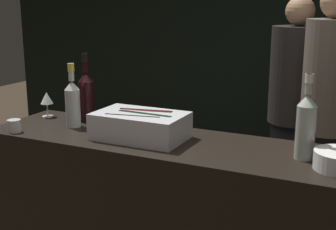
{
  "coord_description": "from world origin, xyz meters",
  "views": [
    {
      "loc": [
        0.95,
        -1.67,
        1.67
      ],
      "look_at": [
        0.0,
        0.29,
        1.13
      ],
      "focal_mm": 50.0,
      "sensor_mm": 36.0,
      "label": 1
    }
  ],
  "objects_px": {
    "white_wine_bottle": "(306,124)",
    "wine_glass": "(47,99)",
    "rose_wine_bottle": "(73,101)",
    "candle_votive": "(14,126)",
    "ice_bin_with_bottles": "(141,124)",
    "person_blond_tee": "(328,106)",
    "red_wine_bottle_black_foil": "(86,95)",
    "person_in_hoodie": "(294,100)"
  },
  "relations": [
    {
      "from": "white_wine_bottle",
      "to": "wine_glass",
      "type": "bearing_deg",
      "value": 175.71
    },
    {
      "from": "rose_wine_bottle",
      "to": "white_wine_bottle",
      "type": "distance_m",
      "value": 1.2
    },
    {
      "from": "wine_glass",
      "to": "candle_votive",
      "type": "height_order",
      "value": "wine_glass"
    },
    {
      "from": "ice_bin_with_bottles",
      "to": "white_wine_bottle",
      "type": "relative_size",
      "value": 1.2
    },
    {
      "from": "wine_glass",
      "to": "person_blond_tee",
      "type": "relative_size",
      "value": 0.08
    },
    {
      "from": "wine_glass",
      "to": "red_wine_bottle_black_foil",
      "type": "distance_m",
      "value": 0.27
    },
    {
      "from": "ice_bin_with_bottles",
      "to": "candle_votive",
      "type": "bearing_deg",
      "value": -164.25
    },
    {
      "from": "candle_votive",
      "to": "red_wine_bottle_black_foil",
      "type": "bearing_deg",
      "value": 58.61
    },
    {
      "from": "candle_votive",
      "to": "rose_wine_bottle",
      "type": "xyz_separation_m",
      "value": [
        0.21,
        0.22,
        0.1
      ]
    },
    {
      "from": "candle_votive",
      "to": "ice_bin_with_bottles",
      "type": "bearing_deg",
      "value": 15.75
    },
    {
      "from": "candle_votive",
      "to": "rose_wine_bottle",
      "type": "relative_size",
      "value": 0.2
    },
    {
      "from": "person_in_hoodie",
      "to": "person_blond_tee",
      "type": "height_order",
      "value": "person_blond_tee"
    },
    {
      "from": "ice_bin_with_bottles",
      "to": "candle_votive",
      "type": "relative_size",
      "value": 6.46
    },
    {
      "from": "wine_glass",
      "to": "white_wine_bottle",
      "type": "height_order",
      "value": "white_wine_bottle"
    },
    {
      "from": "white_wine_bottle",
      "to": "person_in_hoodie",
      "type": "bearing_deg",
      "value": 102.21
    },
    {
      "from": "red_wine_bottle_black_foil",
      "to": "person_in_hoodie",
      "type": "relative_size",
      "value": 0.22
    },
    {
      "from": "white_wine_bottle",
      "to": "person_blond_tee",
      "type": "height_order",
      "value": "person_blond_tee"
    },
    {
      "from": "wine_glass",
      "to": "rose_wine_bottle",
      "type": "bearing_deg",
      "value": -22.47
    },
    {
      "from": "ice_bin_with_bottles",
      "to": "person_blond_tee",
      "type": "height_order",
      "value": "person_blond_tee"
    },
    {
      "from": "white_wine_bottle",
      "to": "person_blond_tee",
      "type": "bearing_deg",
      "value": 92.41
    },
    {
      "from": "wine_glass",
      "to": "ice_bin_with_bottles",
      "type": "bearing_deg",
      "value": -12.21
    },
    {
      "from": "rose_wine_bottle",
      "to": "person_in_hoodie",
      "type": "relative_size",
      "value": 0.2
    },
    {
      "from": "candle_votive",
      "to": "white_wine_bottle",
      "type": "relative_size",
      "value": 0.19
    },
    {
      "from": "red_wine_bottle_black_foil",
      "to": "person_blond_tee",
      "type": "relative_size",
      "value": 0.22
    },
    {
      "from": "candle_votive",
      "to": "white_wine_bottle",
      "type": "height_order",
      "value": "white_wine_bottle"
    },
    {
      "from": "white_wine_bottle",
      "to": "person_blond_tee",
      "type": "distance_m",
      "value": 1.23
    },
    {
      "from": "candle_votive",
      "to": "person_blond_tee",
      "type": "height_order",
      "value": "person_blond_tee"
    },
    {
      "from": "white_wine_bottle",
      "to": "red_wine_bottle_black_foil",
      "type": "bearing_deg",
      "value": 174.23
    },
    {
      "from": "wine_glass",
      "to": "rose_wine_bottle",
      "type": "relative_size",
      "value": 0.43
    },
    {
      "from": "rose_wine_bottle",
      "to": "person_blond_tee",
      "type": "height_order",
      "value": "person_blond_tee"
    },
    {
      "from": "rose_wine_bottle",
      "to": "white_wine_bottle",
      "type": "bearing_deg",
      "value": 0.02
    },
    {
      "from": "ice_bin_with_bottles",
      "to": "rose_wine_bottle",
      "type": "distance_m",
      "value": 0.44
    },
    {
      "from": "wine_glass",
      "to": "red_wine_bottle_black_foil",
      "type": "relative_size",
      "value": 0.38
    },
    {
      "from": "red_wine_bottle_black_foil",
      "to": "person_blond_tee",
      "type": "bearing_deg",
      "value": 43.65
    },
    {
      "from": "wine_glass",
      "to": "person_in_hoodie",
      "type": "height_order",
      "value": "person_in_hoodie"
    },
    {
      "from": "person_in_hoodie",
      "to": "white_wine_bottle",
      "type": "bearing_deg",
      "value": 26.76
    },
    {
      "from": "ice_bin_with_bottles",
      "to": "red_wine_bottle_black_foil",
      "type": "bearing_deg",
      "value": 159.31
    },
    {
      "from": "red_wine_bottle_black_foil",
      "to": "person_in_hoodie",
      "type": "height_order",
      "value": "person_in_hoodie"
    },
    {
      "from": "white_wine_bottle",
      "to": "candle_votive",
      "type": "bearing_deg",
      "value": -171.08
    },
    {
      "from": "wine_glass",
      "to": "rose_wine_bottle",
      "type": "distance_m",
      "value": 0.29
    },
    {
      "from": "ice_bin_with_bottles",
      "to": "candle_votive",
      "type": "distance_m",
      "value": 0.66
    },
    {
      "from": "person_in_hoodie",
      "to": "candle_votive",
      "type": "bearing_deg",
      "value": -17.04
    }
  ]
}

